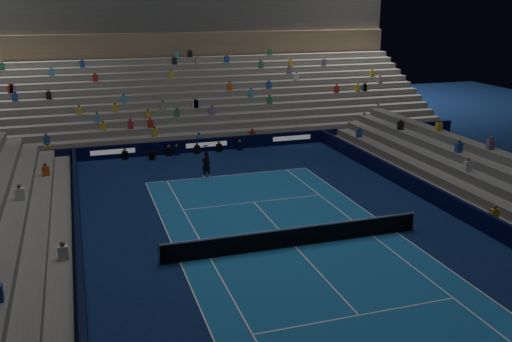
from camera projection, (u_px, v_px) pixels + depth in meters
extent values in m
plane|color=#0B1C47|center=(295.00, 247.00, 26.71)|extent=(90.00, 90.00, 0.00)
cube|color=#1C5D9C|center=(295.00, 246.00, 26.71)|extent=(10.97, 23.77, 0.01)
cube|color=black|center=(206.00, 145.00, 43.41)|extent=(44.00, 0.25, 1.00)
cube|color=black|center=(469.00, 214.00, 29.41)|extent=(0.25, 37.00, 1.00)
cube|color=black|center=(80.00, 265.00, 23.72)|extent=(0.25, 37.00, 1.00)
cube|color=slate|center=(203.00, 145.00, 44.40)|extent=(44.00, 1.00, 0.50)
cube|color=slate|center=(201.00, 139.00, 45.23)|extent=(44.00, 1.00, 1.00)
cube|color=slate|center=(198.00, 133.00, 46.07)|extent=(44.00, 1.00, 1.50)
cube|color=slate|center=(195.00, 128.00, 46.91)|extent=(44.00, 1.00, 2.00)
cube|color=slate|center=(193.00, 122.00, 47.75)|extent=(44.00, 1.00, 2.50)
cube|color=slate|center=(190.00, 117.00, 48.59)|extent=(44.00, 1.00, 3.00)
cube|color=slate|center=(188.00, 112.00, 49.43)|extent=(44.00, 1.00, 3.50)
cube|color=slate|center=(185.00, 107.00, 50.26)|extent=(44.00, 1.00, 4.00)
cube|color=slate|center=(183.00, 103.00, 51.10)|extent=(44.00, 1.00, 4.50)
cube|color=slate|center=(181.00, 98.00, 51.94)|extent=(44.00, 1.00, 5.00)
cube|color=slate|center=(179.00, 94.00, 52.78)|extent=(44.00, 1.00, 5.50)
cube|color=slate|center=(177.00, 90.00, 53.62)|extent=(44.00, 1.00, 6.00)
cube|color=#816A50|center=(173.00, 45.00, 53.43)|extent=(44.00, 0.60, 2.20)
cube|color=#4A4A47|center=(169.00, 16.00, 53.95)|extent=(44.00, 2.40, 3.00)
cube|color=slate|center=(481.00, 217.00, 29.72)|extent=(1.00, 37.00, 0.50)
cube|color=slate|center=(497.00, 210.00, 29.94)|extent=(1.00, 37.00, 1.00)
cube|color=slate|center=(61.00, 273.00, 23.56)|extent=(1.00, 37.00, 0.50)
cube|color=slate|center=(34.00, 271.00, 23.19)|extent=(1.00, 37.00, 1.00)
cube|color=slate|center=(7.00, 269.00, 22.82)|extent=(1.00, 37.00, 1.50)
cylinder|color=#B2B2B7|center=(159.00, 254.00, 24.67)|extent=(0.10, 0.10, 1.10)
cylinder|color=#B2B2B7|center=(414.00, 220.00, 28.43)|extent=(0.10, 0.10, 1.10)
cube|color=black|center=(295.00, 238.00, 26.58)|extent=(12.80, 0.03, 0.90)
cube|color=white|center=(295.00, 228.00, 26.43)|extent=(12.80, 0.04, 0.08)
imported|color=black|center=(206.00, 164.00, 36.92)|extent=(0.73, 0.59, 1.75)
cube|color=black|center=(152.00, 155.00, 41.32)|extent=(0.52, 0.59, 0.55)
cylinder|color=black|center=(153.00, 155.00, 40.88)|extent=(0.24, 0.38, 0.16)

